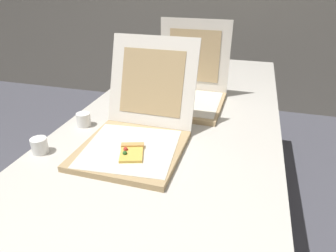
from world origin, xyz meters
The scene contains 7 objects.
table centered at (0.00, 0.63, 0.68)m, with size 0.92×2.30×0.72m.
pizza_box_front centered at (-0.08, 0.38, 0.78)m, with size 0.38×0.51×0.37m.
pizza_box_middle centered at (0.01, 0.85, 0.78)m, with size 0.38×0.40×0.39m.
cup_white_far centered at (-0.23, 1.03, 0.75)m, with size 0.06×0.06×0.06m, color white.
cup_white_mid centered at (-0.28, 0.70, 0.75)m, with size 0.06×0.06×0.06m, color white.
cup_white_near_left centered at (-0.41, 0.24, 0.75)m, with size 0.06×0.06×0.06m, color white.
cup_white_near_center centered at (-0.37, 0.48, 0.75)m, with size 0.06×0.06×0.06m, color white.
Camera 1 is at (0.31, -0.54, 1.32)m, focal length 31.98 mm.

